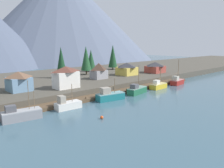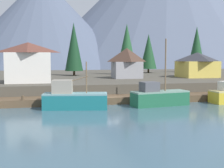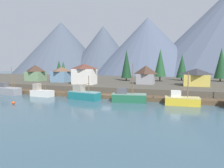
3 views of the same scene
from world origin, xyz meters
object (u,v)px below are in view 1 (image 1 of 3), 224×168
Objects in this scene: fishing_boat_red at (177,81)px; conifer_back_right at (91,60)px; house_grey at (99,71)px; house_blue at (19,81)px; fishing_boat_white at (67,105)px; channel_buoy at (102,117)px; conifer_mid_left at (113,56)px; fishing_boat_grey at (21,115)px; fishing_boat_yellow at (158,86)px; house_white at (66,77)px; house_red at (155,67)px; fishing_boat_green at (137,90)px; conifer_near_right at (86,58)px; fishing_boat_teal at (110,96)px; house_yellow at (127,69)px; conifer_near_left at (61,61)px.

fishing_boat_red is 0.94× the size of conifer_back_right.
house_blue is at bearing -176.72° from house_grey.
channel_buoy is at bearing -79.45° from fishing_boat_white.
fishing_boat_white is at bearing -133.59° from conifer_back_right.
conifer_mid_left is at bearing 45.31° from channel_buoy.
house_grey is (37.61, 20.02, 4.39)m from fishing_boat_grey.
house_white is at bearing 154.45° from fishing_boat_yellow.
conifer_mid_left is (-5.48, 23.02, 4.43)m from house_red.
house_red is at bearing 18.07° from fishing_boat_green.
fishing_boat_yellow is 10.51× the size of channel_buoy.
fishing_boat_yellow is at bearing -76.57° from conifer_near_right.
fishing_boat_teal is 1.07× the size of house_red.
fishing_boat_yellow is 20.37m from house_yellow.
fishing_boat_grey is at bearing -174.78° from fishing_boat_white.
house_white is at bearing 156.42° from fishing_boat_red.
conifer_near_left is (21.37, 13.03, 3.76)m from house_blue.
house_blue reaches higher than house_yellow.
house_red is 11.51× the size of channel_buoy.
house_blue is at bearing -153.04° from conifer_back_right.
house_grey is at bearing -104.89° from conifer_near_right.
conifer_near_left is at bearing 129.52° from fishing_boat_red.
conifer_near_right is at bearing 75.11° from house_grey.
conifer_back_right is at bearing 99.66° from fishing_boat_red.
conifer_mid_left is at bearing 47.08° from fishing_boat_green.
channel_buoy is at bearing -77.72° from house_blue.
fishing_boat_green is at bearing 10.62° from fishing_boat_teal.
fishing_boat_red reaches higher than fishing_boat_grey.
house_red is at bearing -76.60° from conifer_mid_left.
house_grey is (-11.14, 19.70, 4.48)m from fishing_boat_yellow.
house_red is 43.20m from conifer_near_left.
fishing_boat_yellow is at bearing -56.21° from conifer_near_left.
conifer_back_right is (-3.97, 19.92, 3.09)m from house_yellow.
channel_buoy is (-12.01, -10.81, -0.98)m from fishing_boat_teal.
fishing_boat_teal is 32.55m from conifer_near_left.
fishing_boat_white is at bearing 10.20° from fishing_boat_grey.
fishing_boat_red reaches higher than house_grey.
conifer_back_right is at bearing 129.74° from house_red.
house_white is at bearing -175.78° from house_red.
fishing_boat_teal is 12.30× the size of channel_buoy.
fishing_boat_teal is at bearing -133.71° from conifer_mid_left.
house_yellow is (-7.71, 19.76, 3.90)m from fishing_boat_red.
conifer_mid_left is at bearing 40.14° from fishing_boat_grey.
house_yellow is at bearing 167.48° from house_red.
fishing_boat_white is 11.56m from channel_buoy.
house_grey reaches higher than fishing_boat_white.
house_yellow is at bearing -78.74° from conifer_back_right.
conifer_mid_left is 13.99m from conifer_back_right.
fishing_boat_teal is at bearing 42.01° from channel_buoy.
fishing_boat_grey is at bearing 177.34° from fishing_boat_yellow.
fishing_boat_green is 1.26× the size of fishing_boat_yellow.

